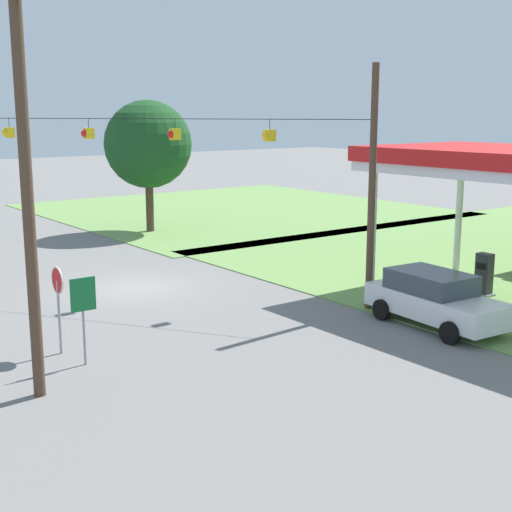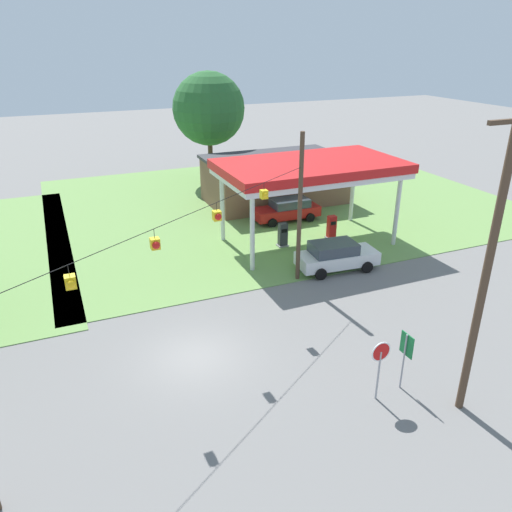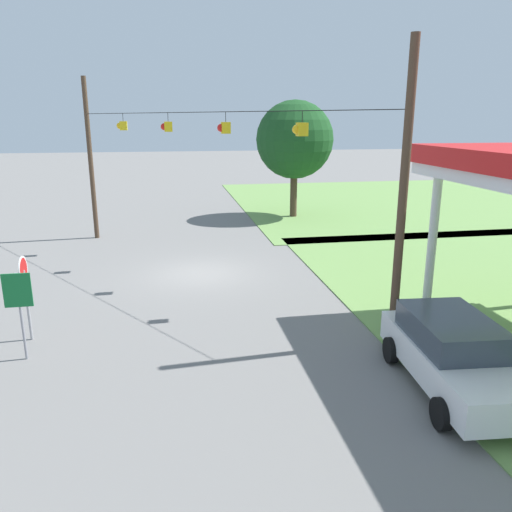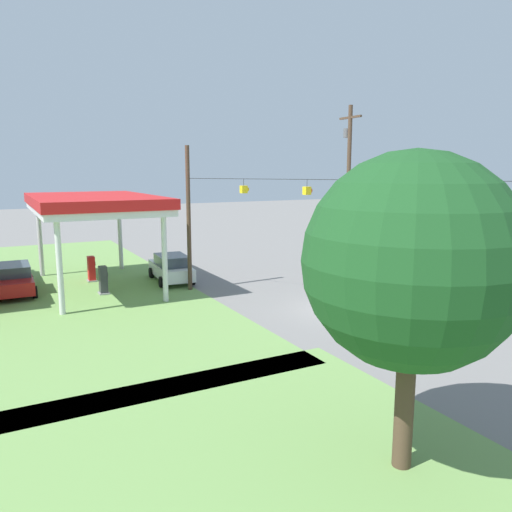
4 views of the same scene
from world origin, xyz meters
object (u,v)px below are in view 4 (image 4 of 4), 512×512
object	(u,v)px
route_sign	(338,250)
tree_west_verge	(412,262)
fuel_pump_near	(103,281)
car_at_pumps_rear	(14,279)
gas_station_canopy	(93,204)
fuel_pump_far	(91,270)
stop_sign_roadside	(352,251)
car_at_pumps_front	(171,268)
utility_pole_main	(348,180)

from	to	relation	value
route_sign	tree_west_verge	world-z (taller)	tree_west_verge
fuel_pump_near	tree_west_verge	world-z (taller)	tree_west_verge
tree_west_verge	car_at_pumps_rear	bearing A→B (deg)	17.68
tree_west_verge	gas_station_canopy	bearing A→B (deg)	7.29
fuel_pump_near	fuel_pump_far	world-z (taller)	same
route_sign	gas_station_canopy	bearing A→B (deg)	75.60
gas_station_canopy	tree_west_verge	world-z (taller)	tree_west_verge
fuel_pump_far	tree_west_verge	xyz separation A→B (m)	(-23.76, -2.81, 4.12)
stop_sign_roadside	route_sign	xyz separation A→B (m)	(1.29, 0.17, -0.10)
gas_station_canopy	car_at_pumps_front	distance (m)	5.98
stop_sign_roadside	fuel_pump_near	bearing A→B (deg)	-102.31
utility_pole_main	tree_west_verge	world-z (taller)	utility_pole_main
tree_west_verge	utility_pole_main	bearing A→B (deg)	-34.91
car_at_pumps_front	car_at_pumps_rear	bearing A→B (deg)	87.21
fuel_pump_far	utility_pole_main	xyz separation A→B (m)	(-4.25, -16.42, 5.42)
stop_sign_roadside	utility_pole_main	size ratio (longest dim) A/B	0.22
utility_pole_main	fuel_pump_near	bearing A→B (deg)	87.86
fuel_pump_near	stop_sign_roadside	world-z (taller)	stop_sign_roadside
car_at_pumps_rear	route_sign	distance (m)	19.59
stop_sign_roadside	tree_west_verge	distance (m)	20.96
stop_sign_roadside	car_at_pumps_front	bearing A→B (deg)	-113.55
fuel_pump_far	tree_west_verge	bearing A→B (deg)	-173.27
route_sign	utility_pole_main	size ratio (longest dim) A/B	0.22
fuel_pump_near	car_at_pumps_front	distance (m)	4.58
fuel_pump_near	gas_station_canopy	bearing A→B (deg)	0.05
stop_sign_roadside	route_sign	world-z (taller)	stop_sign_roadside
fuel_pump_far	tree_west_verge	size ratio (longest dim) A/B	0.22
fuel_pump_far	gas_station_canopy	bearing A→B (deg)	179.95
gas_station_canopy	car_at_pumps_rear	world-z (taller)	gas_station_canopy
fuel_pump_near	car_at_pumps_rear	world-z (taller)	car_at_pumps_rear
car_at_pumps_front	fuel_pump_near	bearing A→B (deg)	111.42
fuel_pump_far	stop_sign_roadside	xyz separation A→B (m)	(-6.88, -14.85, 1.05)
car_at_pumps_front	tree_west_verge	bearing A→B (deg)	-179.56
fuel_pump_far	car_at_pumps_front	xyz separation A→B (m)	(-2.32, -4.38, 0.13)
fuel_pump_far	car_at_pumps_front	size ratio (longest dim) A/B	0.33
car_at_pumps_rear	tree_west_verge	distance (m)	24.04
fuel_pump_far	car_at_pumps_rear	xyz separation A→B (m)	(-1.17, 4.39, 0.11)
gas_station_canopy	fuel_pump_near	bearing A→B (deg)	-179.95
car_at_pumps_front	route_sign	xyz separation A→B (m)	(-3.27, -10.29, 0.82)
car_at_pumps_front	stop_sign_roadside	xyz separation A→B (m)	(-4.56, -10.46, 0.92)
fuel_pump_near	tree_west_verge	xyz separation A→B (m)	(-20.12, -2.81, 4.12)
gas_station_canopy	route_sign	size ratio (longest dim) A/B	4.76
stop_sign_roadside	utility_pole_main	distance (m)	5.34
car_at_pumps_rear	utility_pole_main	world-z (taller)	utility_pole_main
fuel_pump_far	car_at_pumps_rear	size ratio (longest dim) A/B	0.32
stop_sign_roadside	gas_station_canopy	bearing A→B (deg)	-108.81
fuel_pump_far	stop_sign_roadside	bearing A→B (deg)	-114.85
gas_station_canopy	car_at_pumps_rear	bearing A→B (deg)	81.60
car_at_pumps_rear	route_sign	bearing A→B (deg)	77.46
car_at_pumps_rear	route_sign	xyz separation A→B (m)	(-4.42, -19.07, 0.84)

